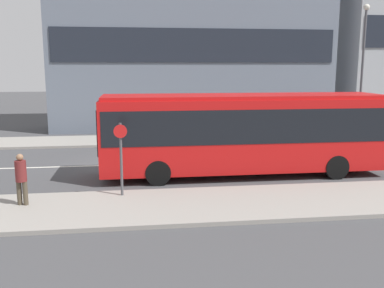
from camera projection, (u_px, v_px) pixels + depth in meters
ground_plane at (120, 165)px, 19.35m from camera, size 120.00×120.00×0.00m
sidewalk_near at (114, 208)px, 13.24m from camera, size 44.00×3.50×0.13m
sidewalk_far at (124, 140)px, 25.43m from camera, size 44.00×3.50×0.13m
lane_centerline at (120, 165)px, 19.35m from camera, size 41.80×0.16×0.01m
city_bus at (243, 129)px, 17.32m from camera, size 11.41×2.62×3.29m
parked_car_0 at (337, 134)px, 23.92m from camera, size 4.49×1.69×1.38m
pedestrian_near_stop at (21, 176)px, 13.23m from camera, size 0.34×0.34×1.63m
bus_stop_sign at (121, 153)px, 14.13m from camera, size 0.44×0.12×2.45m
street_lamp at (363, 59)px, 25.41m from camera, size 0.36×0.36×7.85m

